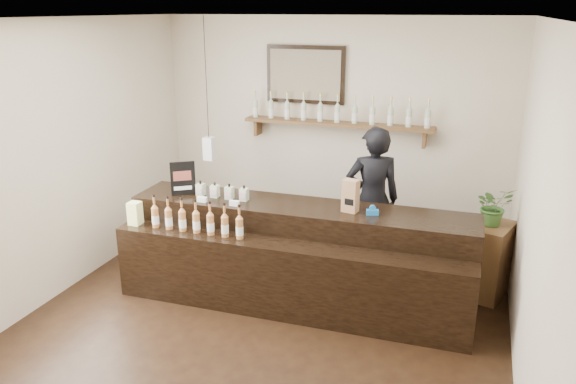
# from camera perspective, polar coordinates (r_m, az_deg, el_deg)

# --- Properties ---
(ground) EXTENTS (5.00, 5.00, 0.00)m
(ground) POSITION_cam_1_polar(r_m,az_deg,el_deg) (5.53, -2.63, -13.19)
(ground) COLOR black
(ground) RESTS_ON ground
(room_shell) EXTENTS (5.00, 5.00, 5.00)m
(room_shell) POSITION_cam_1_polar(r_m,az_deg,el_deg) (4.87, -2.92, 4.19)
(room_shell) COLOR beige
(room_shell) RESTS_ON ground
(back_wall_decor) EXTENTS (2.66, 0.96, 1.69)m
(back_wall_decor) POSITION_cam_1_polar(r_m,az_deg,el_deg) (7.11, 3.06, 9.10)
(back_wall_decor) COLOR brown
(back_wall_decor) RESTS_ON ground
(counter) EXTENTS (3.54, 0.99, 1.15)m
(counter) POSITION_cam_1_polar(r_m,az_deg,el_deg) (5.74, 0.76, -6.68)
(counter) COLOR black
(counter) RESTS_ON ground
(promo_sign) EXTENTS (0.23, 0.16, 0.36)m
(promo_sign) POSITION_cam_1_polar(r_m,az_deg,el_deg) (6.02, -10.63, 1.36)
(promo_sign) COLOR black
(promo_sign) RESTS_ON counter
(paper_bag) EXTENTS (0.17, 0.14, 0.32)m
(paper_bag) POSITION_cam_1_polar(r_m,az_deg,el_deg) (5.47, 6.37, -0.39)
(paper_bag) COLOR #A06F4D
(paper_bag) RESTS_ON counter
(tape_dispenser) EXTENTS (0.12, 0.08, 0.10)m
(tape_dispenser) POSITION_cam_1_polar(r_m,az_deg,el_deg) (5.44, 8.58, -1.94)
(tape_dispenser) COLOR blue
(tape_dispenser) RESTS_ON counter
(side_cabinet) EXTENTS (0.54, 0.63, 0.78)m
(side_cabinet) POSITION_cam_1_polar(r_m,az_deg,el_deg) (6.22, 19.56, -6.50)
(side_cabinet) COLOR brown
(side_cabinet) RESTS_ON ground
(potted_plant) EXTENTS (0.48, 0.46, 0.41)m
(potted_plant) POSITION_cam_1_polar(r_m,az_deg,el_deg) (6.01, 20.15, -1.34)
(potted_plant) COLOR #375F26
(potted_plant) RESTS_ON side_cabinet
(shopkeeper) EXTENTS (0.80, 0.66, 1.89)m
(shopkeeper) POSITION_cam_1_polar(r_m,az_deg,el_deg) (6.33, 8.60, 0.18)
(shopkeeper) COLOR black
(shopkeeper) RESTS_ON ground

